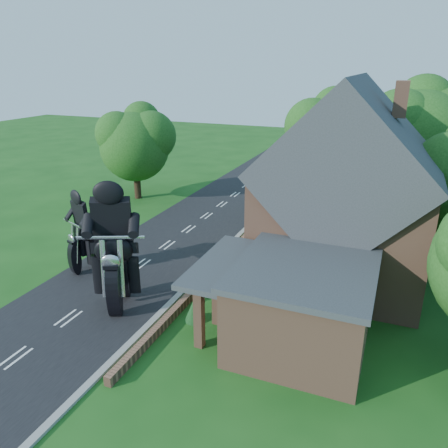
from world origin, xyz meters
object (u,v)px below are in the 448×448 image
at_px(garden_wall, 225,260).
at_px(motorcycle_follow, 86,259).
at_px(annex, 300,304).
at_px(motorcycle_lead, 119,289).
at_px(house, 345,197).

xyz_separation_m(garden_wall, motorcycle_follow, (-6.65, -3.76, 0.49)).
xyz_separation_m(annex, motorcycle_lead, (-8.34, -0.45, -0.85)).
xyz_separation_m(house, motorcycle_lead, (-8.96, -7.25, -3.42)).
relative_size(garden_wall, house, 2.15).
bearing_deg(garden_wall, motorcycle_lead, -113.87).
bearing_deg(annex, motorcycle_follow, 170.51).
bearing_deg(annex, house, 84.76).
height_order(house, motorcycle_follow, house).
xyz_separation_m(house, annex, (-0.62, -6.80, -2.58)).
height_order(annex, motorcycle_follow, annex).
distance_m(motorcycle_lead, motorcycle_follow, 4.62).
bearing_deg(motorcycle_lead, house, -164.58).
xyz_separation_m(motorcycle_lead, motorcycle_follow, (-3.89, 2.49, -0.23)).
bearing_deg(house, annex, -95.24).
height_order(garden_wall, house, house).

